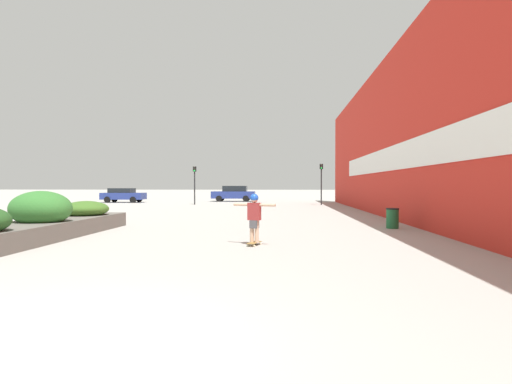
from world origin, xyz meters
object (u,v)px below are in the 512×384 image
(skateboarder, at_px, (254,213))
(traffic_light_left, at_px, (195,179))
(car_center_right, at_px, (416,195))
(trash_bin, at_px, (392,218))
(car_center_left, at_px, (123,195))
(skateboard, at_px, (254,243))
(car_leftmost, at_px, (234,193))
(traffic_light_right, at_px, (321,177))

(skateboarder, height_order, traffic_light_left, traffic_light_left)
(skateboarder, xyz_separation_m, car_center_right, (13.69, 28.34, -0.13))
(trash_bin, relative_size, car_center_left, 0.19)
(traffic_light_left, bearing_deg, skateboarder, -73.41)
(skateboard, xyz_separation_m, trash_bin, (5.17, 4.86, 0.34))
(car_leftmost, distance_m, traffic_light_left, 7.95)
(trash_bin, bearing_deg, car_leftmost, 110.23)
(trash_bin, height_order, car_center_left, car_center_left)
(trash_bin, height_order, traffic_light_left, traffic_light_left)
(trash_bin, xyz_separation_m, traffic_light_left, (-12.18, 18.67, 1.91))
(car_center_left, height_order, car_center_right, car_center_right)
(car_leftmost, xyz_separation_m, car_center_left, (-10.74, -3.33, -0.10))
(trash_bin, bearing_deg, traffic_light_left, 123.11)
(car_center_left, height_order, traffic_light_left, traffic_light_left)
(skateboarder, xyz_separation_m, car_center_left, (-15.18, 27.58, -0.17))
(car_center_right, relative_size, traffic_light_right, 1.17)
(skateboarder, bearing_deg, skateboard, 95.85)
(skateboard, bearing_deg, skateboarder, -84.15)
(skateboarder, bearing_deg, car_center_left, 138.71)
(skateboarder, distance_m, traffic_light_left, 24.59)
(skateboard, bearing_deg, traffic_light_right, 99.95)
(skateboard, bearing_deg, trash_bin, 63.14)
(trash_bin, xyz_separation_m, traffic_light_right, (-1.05, 18.66, 2.02))
(car_center_left, distance_m, traffic_light_right, 19.79)
(skateboarder, height_order, car_center_right, car_center_right)
(skateboard, distance_m, traffic_light_left, 24.66)
(skateboarder, distance_m, trash_bin, 7.11)
(trash_bin, bearing_deg, skateboard, -136.75)
(trash_bin, height_order, car_center_right, car_center_right)
(car_center_left, height_order, traffic_light_right, traffic_light_right)
(car_leftmost, relative_size, traffic_light_right, 1.28)
(traffic_light_left, bearing_deg, trash_bin, -56.89)
(traffic_light_left, height_order, traffic_light_right, traffic_light_right)
(skateboard, distance_m, car_leftmost, 31.24)
(traffic_light_left, relative_size, traffic_light_right, 0.95)
(traffic_light_left, distance_m, traffic_light_right, 11.13)
(car_center_left, relative_size, traffic_light_right, 1.17)
(traffic_light_right, bearing_deg, skateboard, -99.93)
(skateboard, distance_m, car_center_left, 31.48)
(skateboard, xyz_separation_m, traffic_light_right, (4.12, 23.52, 2.36))
(car_center_left, bearing_deg, traffic_light_right, 78.14)
(skateboarder, relative_size, traffic_light_right, 0.39)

